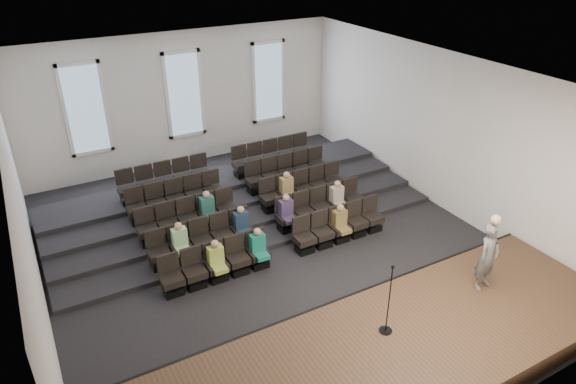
% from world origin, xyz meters
% --- Properties ---
extents(ground, '(14.00, 14.00, 0.00)m').
position_xyz_m(ground, '(0.00, 0.00, 0.00)').
color(ground, black).
rests_on(ground, ground).
extents(ceiling, '(12.00, 14.00, 0.02)m').
position_xyz_m(ceiling, '(0.00, 0.00, 5.01)').
color(ceiling, white).
rests_on(ceiling, ground).
extents(wall_back, '(12.00, 0.04, 5.00)m').
position_xyz_m(wall_back, '(0.00, 7.02, 2.50)').
color(wall_back, silver).
rests_on(wall_back, ground).
extents(wall_front, '(12.00, 0.04, 5.00)m').
position_xyz_m(wall_front, '(0.00, -7.02, 2.50)').
color(wall_front, silver).
rests_on(wall_front, ground).
extents(wall_left, '(0.04, 14.00, 5.00)m').
position_xyz_m(wall_left, '(-6.02, 0.00, 2.50)').
color(wall_left, silver).
rests_on(wall_left, ground).
extents(wall_right, '(0.04, 14.00, 5.00)m').
position_xyz_m(wall_right, '(6.02, 0.00, 2.50)').
color(wall_right, silver).
rests_on(wall_right, ground).
extents(stage, '(11.80, 3.60, 0.50)m').
position_xyz_m(stage, '(0.00, -5.10, 0.25)').
color(stage, '#4C3020').
rests_on(stage, ground).
extents(stage_lip, '(11.80, 0.06, 0.52)m').
position_xyz_m(stage_lip, '(0.00, -3.33, 0.25)').
color(stage_lip, black).
rests_on(stage_lip, ground).
extents(risers, '(11.80, 4.80, 0.60)m').
position_xyz_m(risers, '(0.00, 3.17, 0.20)').
color(risers, black).
rests_on(risers, ground).
extents(seating_rows, '(6.80, 4.70, 1.67)m').
position_xyz_m(seating_rows, '(-0.00, 1.54, 0.68)').
color(seating_rows, black).
rests_on(seating_rows, ground).
extents(windows, '(8.44, 0.10, 3.24)m').
position_xyz_m(windows, '(0.00, 6.95, 2.70)').
color(windows, white).
rests_on(windows, wall_back).
extents(audience, '(5.45, 2.64, 1.10)m').
position_xyz_m(audience, '(-0.08, 0.34, 0.81)').
color(audience, '#A2B448').
rests_on(audience, seating_rows).
extents(speaker, '(0.68, 0.49, 1.72)m').
position_xyz_m(speaker, '(3.35, -4.60, 1.36)').
color(speaker, '#5C5957').
rests_on(speaker, stage).
extents(mic_stand, '(0.29, 0.29, 1.73)m').
position_xyz_m(mic_stand, '(0.33, -4.69, 1.02)').
color(mic_stand, black).
rests_on(mic_stand, stage).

